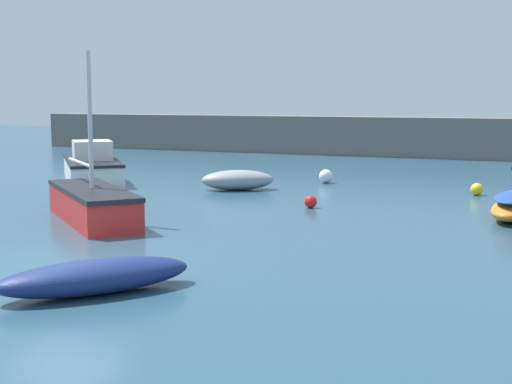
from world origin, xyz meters
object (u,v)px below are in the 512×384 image
object	(u,v)px
motorboat_with_cabin	(92,167)
mooring_buoy_red	(311,202)
sailboat_twin_hulled	(92,204)
mooring_buoy_white	(326,176)
rowboat_white_midwater	(238,180)
rowboat_blue_near	(95,277)
mooring_buoy_yellow	(477,189)

from	to	relation	value
motorboat_with_cabin	mooring_buoy_red	size ratio (longest dim) A/B	15.29
sailboat_twin_hulled	mooring_buoy_white	bearing A→B (deg)	114.79
motorboat_with_cabin	rowboat_white_midwater	bearing A→B (deg)	-132.31
rowboat_blue_near	mooring_buoy_yellow	world-z (taller)	rowboat_blue_near
motorboat_with_cabin	mooring_buoy_yellow	distance (m)	15.77
rowboat_blue_near	sailboat_twin_hulled	size ratio (longest dim) A/B	0.70
rowboat_white_midwater	mooring_buoy_yellow	world-z (taller)	rowboat_white_midwater
rowboat_blue_near	sailboat_twin_hulled	world-z (taller)	sailboat_twin_hulled
sailboat_twin_hulled	mooring_buoy_yellow	distance (m)	13.95
motorboat_with_cabin	mooring_buoy_white	distance (m)	9.98
mooring_buoy_yellow	mooring_buoy_white	xyz separation A→B (m)	(-6.26, 1.42, 0.06)
mooring_buoy_yellow	mooring_buoy_white	bearing A→B (deg)	167.20
sailboat_twin_hulled	rowboat_blue_near	bearing A→B (deg)	-12.88
rowboat_blue_near	mooring_buoy_white	world-z (taller)	rowboat_blue_near
motorboat_with_cabin	rowboat_white_midwater	size ratio (longest dim) A/B	2.06
rowboat_blue_near	mooring_buoy_yellow	size ratio (longest dim) A/B	7.76
rowboat_blue_near	mooring_buoy_red	bearing A→B (deg)	36.34
rowboat_blue_near	rowboat_white_midwater	size ratio (longest dim) A/B	1.16
rowboat_white_midwater	sailboat_twin_hulled	distance (m)	8.16
mooring_buoy_yellow	mooring_buoy_red	bearing A→B (deg)	-130.63
motorboat_with_cabin	rowboat_white_midwater	world-z (taller)	motorboat_with_cabin
mooring_buoy_red	mooring_buoy_yellow	distance (m)	7.00
rowboat_white_midwater	mooring_buoy_red	distance (m)	5.21
sailboat_twin_hulled	mooring_buoy_white	size ratio (longest dim) A/B	8.82
mooring_buoy_red	rowboat_white_midwater	bearing A→B (deg)	142.25
motorboat_with_cabin	sailboat_twin_hulled	distance (m)	10.33
sailboat_twin_hulled	mooring_buoy_red	distance (m)	6.97
motorboat_with_cabin	rowboat_blue_near	xyz separation A→B (m)	(10.89, -14.54, -0.31)
sailboat_twin_hulled	mooring_buoy_red	world-z (taller)	sailboat_twin_hulled
rowboat_white_midwater	mooring_buoy_white	distance (m)	4.29
mooring_buoy_white	mooring_buoy_yellow	bearing A→B (deg)	-12.80
sailboat_twin_hulled	mooring_buoy_yellow	bearing A→B (deg)	87.40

